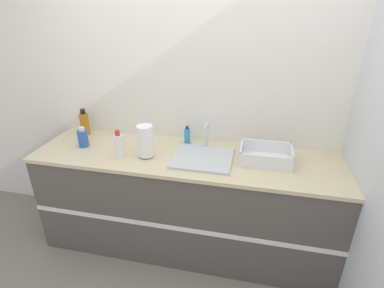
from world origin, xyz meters
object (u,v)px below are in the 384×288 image
Objects in this scene: bottle_amber at (85,123)px; soap_dispenser at (187,136)px; sink at (203,157)px; dish_rack at (266,157)px; bottle_white_spray at (119,146)px; paper_towel_roll at (145,141)px; bottle_blue at (83,138)px.

bottle_amber is 1.51× the size of soap_dispenser.
soap_dispenser is (-0.18, 0.24, 0.05)m from sink.
sink is at bearing -52.74° from soap_dispenser.
bottle_white_spray is (-1.10, -0.18, 0.06)m from dish_rack.
dish_rack is at bearing -6.19° from bottle_amber.
bottle_white_spray is 0.61m from bottle_amber.
paper_towel_roll reaches higher than bottle_amber.
bottle_blue is at bearing 179.82° from sink.
sink is at bearing -11.84° from bottle_amber.
dish_rack is 1.48m from bottle_blue.
bottle_blue is 0.40m from bottle_white_spray.
soap_dispenser is at bearing 38.13° from bottle_white_spray.
dish_rack is 2.26× the size of bottle_blue.
bottle_amber is (-1.13, 0.24, 0.09)m from sink.
dish_rack is 2.40× the size of soap_dispenser.
bottle_amber is at bearing 179.92° from soap_dispenser.
bottle_blue reaches higher than soap_dispenser.
paper_towel_roll reaches higher than dish_rack.
paper_towel_roll is 1.07× the size of bottle_amber.
bottle_amber is at bearing 116.65° from bottle_blue.
bottle_amber reaches higher than soap_dispenser.
sink is 0.65m from bottle_white_spray.
soap_dispenser is at bearing 48.55° from paper_towel_roll.
soap_dispenser is (0.83, 0.23, -0.00)m from bottle_blue.
paper_towel_roll is 0.92m from dish_rack.
soap_dispenser reaches higher than dish_rack.
soap_dispenser is at bearing -0.08° from bottle_amber.
bottle_blue reaches higher than dish_rack.
bottle_blue is at bearing 173.85° from paper_towel_roll.
sink is at bearing 7.60° from paper_towel_roll.
sink reaches higher than dish_rack.
sink is 1.01m from bottle_blue.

